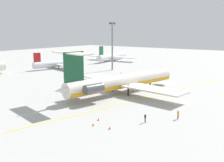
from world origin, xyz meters
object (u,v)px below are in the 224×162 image
(ground_crew_near_nose, at_px, (145,117))
(safety_cone_tail, at_px, (98,119))
(ground_crew_portside, at_px, (136,74))
(main_jetliner, at_px, (120,81))
(ground_crew_near_tail, at_px, (178,113))
(airliner_mid_right, at_px, (60,63))
(safety_cone_wingtip, at_px, (110,128))
(airliner_far_right, at_px, (113,56))
(ground_crew_starboard, at_px, (121,73))
(safety_cone_nose, at_px, (93,124))
(light_mast, at_px, (112,44))

(ground_crew_near_nose, relative_size, safety_cone_tail, 3.25)
(ground_crew_near_nose, relative_size, ground_crew_portside, 1.00)
(main_jetliner, distance_m, ground_crew_near_tail, 24.55)
(airliner_mid_right, bearing_deg, safety_cone_tail, -113.44)
(ground_crew_portside, height_order, safety_cone_wingtip, ground_crew_portside)
(airliner_mid_right, relative_size, safety_cone_tail, 47.39)
(airliner_far_right, distance_m, ground_crew_near_nose, 105.80)
(safety_cone_wingtip, bearing_deg, safety_cone_tail, 62.29)
(ground_crew_near_nose, height_order, ground_crew_starboard, ground_crew_near_nose)
(ground_crew_near_tail, relative_size, safety_cone_wingtip, 3.34)
(airliner_far_right, distance_m, ground_crew_starboard, 52.94)
(airliner_mid_right, height_order, ground_crew_near_nose, airliner_mid_right)
(main_jetliner, bearing_deg, ground_crew_starboard, 46.47)
(ground_crew_portside, relative_size, ground_crew_starboard, 1.09)
(airliner_mid_right, xyz_separation_m, airliner_far_right, (39.97, -1.86, 0.38))
(ground_crew_near_nose, bearing_deg, safety_cone_tail, -130.90)
(airliner_far_right, bearing_deg, safety_cone_nose, -152.93)
(ground_crew_near_nose, height_order, safety_cone_tail, ground_crew_near_nose)
(airliner_mid_right, relative_size, ground_crew_near_tail, 14.19)
(safety_cone_nose, xyz_separation_m, safety_cone_tail, (2.87, 1.06, 0.00))
(ground_crew_starboard, height_order, safety_cone_wingtip, ground_crew_starboard)
(main_jetliner, height_order, ground_crew_portside, main_jetliner)
(ground_crew_portside, bearing_deg, airliner_far_right, 162.27)
(airliner_far_right, distance_m, safety_cone_tail, 104.56)
(ground_crew_near_nose, bearing_deg, safety_cone_wingtip, -96.66)
(ground_crew_near_tail, distance_m, light_mast, 68.60)
(ground_crew_portside, height_order, light_mast, light_mast)
(ground_crew_near_nose, xyz_separation_m, safety_cone_wingtip, (-6.83, 3.47, -0.86))
(airliner_mid_right, xyz_separation_m, ground_crew_portside, (0.34, -41.28, -1.18))
(light_mast, bearing_deg, ground_crew_near_nose, -138.67)
(ground_crew_near_tail, xyz_separation_m, ground_crew_starboard, (35.25, 37.81, -0.12))
(airliner_mid_right, relative_size, airliner_far_right, 0.85)
(airliner_mid_right, height_order, airliner_far_right, airliner_far_right)
(airliner_mid_right, height_order, safety_cone_wingtip, airliner_mid_right)
(airliner_mid_right, relative_size, ground_crew_portside, 14.60)
(light_mast, bearing_deg, safety_cone_wingtip, -144.34)
(airliner_far_right, relative_size, ground_crew_near_tail, 16.65)
(ground_crew_starboard, xyz_separation_m, safety_cone_nose, (-48.24, -26.49, -0.77))
(ground_crew_starboard, distance_m, safety_cone_tail, 52.02)
(main_jetliner, xyz_separation_m, safety_cone_nose, (-24.22, -10.41, -3.16))
(ground_crew_near_tail, bearing_deg, ground_crew_starboard, -116.04)
(ground_crew_near_tail, bearing_deg, ground_crew_portside, -122.01)
(airliner_far_right, bearing_deg, ground_crew_near_tail, -143.76)
(main_jetliner, distance_m, ground_crew_portside, 27.42)
(safety_cone_wingtip, bearing_deg, safety_cone_nose, 97.66)
(main_jetliner, bearing_deg, airliner_far_right, 49.99)
(ground_crew_starboard, height_order, light_mast, light_mast)
(ground_crew_near_nose, height_order, light_mast, light_mast)
(safety_cone_wingtip, distance_m, safety_cone_tail, 5.16)
(ground_crew_near_nose, xyz_separation_m, light_mast, (51.69, 45.46, 10.53))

